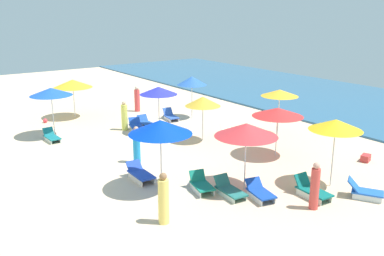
{
  "coord_description": "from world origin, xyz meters",
  "views": [
    {
      "loc": [
        17.68,
        -4.34,
        6.79
      ],
      "look_at": [
        0.64,
        7.74,
        0.9
      ],
      "focal_mm": 40.04,
      "sensor_mm": 36.0,
      "label": 1
    }
  ],
  "objects_px": {
    "lounge_chair_6_0": "(260,192)",
    "umbrella_7": "(280,93)",
    "beach_ball_0": "(45,121)",
    "cooler_box_1": "(366,158)",
    "umbrella_0": "(158,91)",
    "beachgoer_3": "(164,200)",
    "umbrella_6": "(246,130)",
    "beachgoer_0": "(124,117)",
    "umbrella_3": "(192,81)",
    "lounge_chair_0_1": "(146,123)",
    "umbrella_9": "(278,112)",
    "beachgoer_2": "(137,100)",
    "lounge_chair_4_1": "(201,185)",
    "lounge_chair_4_0": "(140,174)",
    "beachgoer_1": "(137,146)",
    "umbrella_4": "(160,127)",
    "umbrella_8": "(51,92)",
    "lounge_chair_2_0": "(312,190)",
    "lounge_chair_0_0": "(136,126)",
    "umbrella_5": "(203,101)",
    "lounge_chair_8_0": "(52,137)",
    "lounge_chair_2_1": "(364,191)",
    "lounge_chair_6_1": "(229,190)",
    "umbrella_2": "(336,125)",
    "lounge_chair_5_0": "(228,134)",
    "beachgoer_4": "(315,187)",
    "umbrella_1": "(73,84)"
  },
  "relations": [
    {
      "from": "lounge_chair_5_0",
      "to": "beachgoer_4",
      "type": "distance_m",
      "value": 8.59
    },
    {
      "from": "lounge_chair_0_0",
      "to": "beachgoer_0",
      "type": "xyz_separation_m",
      "value": [
        -0.63,
        -0.42,
        0.5
      ]
    },
    {
      "from": "beachgoer_1",
      "to": "lounge_chair_4_1",
      "type": "bearing_deg",
      "value": -120.29
    },
    {
      "from": "umbrella_9",
      "to": "beachgoer_2",
      "type": "height_order",
      "value": "umbrella_9"
    },
    {
      "from": "beach_ball_0",
      "to": "umbrella_9",
      "type": "bearing_deg",
      "value": 29.88
    },
    {
      "from": "lounge_chair_6_0",
      "to": "beachgoer_2",
      "type": "distance_m",
      "value": 15.13
    },
    {
      "from": "umbrella_8",
      "to": "lounge_chair_2_0",
      "type": "bearing_deg",
      "value": 21.46
    },
    {
      "from": "umbrella_6",
      "to": "beachgoer_0",
      "type": "bearing_deg",
      "value": -179.94
    },
    {
      "from": "umbrella_9",
      "to": "beachgoer_2",
      "type": "xyz_separation_m",
      "value": [
        -11.79,
        -1.06,
        -1.31
      ]
    },
    {
      "from": "lounge_chair_0_0",
      "to": "umbrella_5",
      "type": "distance_m",
      "value": 4.54
    },
    {
      "from": "lounge_chair_4_1",
      "to": "lounge_chair_6_1",
      "type": "distance_m",
      "value": 1.11
    },
    {
      "from": "umbrella_1",
      "to": "lounge_chair_8_0",
      "type": "relative_size",
      "value": 1.94
    },
    {
      "from": "umbrella_5",
      "to": "beachgoer_0",
      "type": "xyz_separation_m",
      "value": [
        -4.27,
        -2.39,
        -1.35
      ]
    },
    {
      "from": "lounge_chair_4_1",
      "to": "lounge_chair_6_0",
      "type": "xyz_separation_m",
      "value": [
        1.77,
        1.36,
        -0.01
      ]
    },
    {
      "from": "lounge_chair_6_0",
      "to": "beachgoer_0",
      "type": "distance_m",
      "value": 11.2
    },
    {
      "from": "lounge_chair_6_0",
      "to": "umbrella_7",
      "type": "height_order",
      "value": "umbrella_7"
    },
    {
      "from": "beach_ball_0",
      "to": "cooler_box_1",
      "type": "distance_m",
      "value": 18.24
    },
    {
      "from": "lounge_chair_2_1",
      "to": "umbrella_4",
      "type": "height_order",
      "value": "umbrella_4"
    },
    {
      "from": "beachgoer_3",
      "to": "umbrella_7",
      "type": "bearing_deg",
      "value": 6.71
    },
    {
      "from": "umbrella_2",
      "to": "lounge_chair_8_0",
      "type": "height_order",
      "value": "umbrella_2"
    },
    {
      "from": "umbrella_4",
      "to": "lounge_chair_4_0",
      "type": "xyz_separation_m",
      "value": [
        -1.28,
        -0.23,
        -2.23
      ]
    },
    {
      "from": "umbrella_1",
      "to": "lounge_chair_4_1",
      "type": "distance_m",
      "value": 14.01
    },
    {
      "from": "lounge_chair_0_0",
      "to": "umbrella_9",
      "type": "xyz_separation_m",
      "value": [
        7.51,
        3.43,
        1.84
      ]
    },
    {
      "from": "umbrella_3",
      "to": "umbrella_4",
      "type": "height_order",
      "value": "umbrella_4"
    },
    {
      "from": "lounge_chair_0_0",
      "to": "lounge_chair_8_0",
      "type": "relative_size",
      "value": 1.25
    },
    {
      "from": "lounge_chair_6_1",
      "to": "lounge_chair_6_0",
      "type": "bearing_deg",
      "value": -43.8
    },
    {
      "from": "lounge_chair_0_0",
      "to": "cooler_box_1",
      "type": "xyz_separation_m",
      "value": [
        10.47,
        6.2,
        -0.12
      ]
    },
    {
      "from": "lounge_chair_0_1",
      "to": "beachgoer_0",
      "type": "height_order",
      "value": "beachgoer_0"
    },
    {
      "from": "lounge_chair_2_0",
      "to": "lounge_chair_8_0",
      "type": "bearing_deg",
      "value": 118.15
    },
    {
      "from": "umbrella_3",
      "to": "umbrella_6",
      "type": "height_order",
      "value": "umbrella_3"
    },
    {
      "from": "lounge_chair_6_0",
      "to": "umbrella_5",
      "type": "bearing_deg",
      "value": 82.63
    },
    {
      "from": "umbrella_0",
      "to": "beachgoer_3",
      "type": "relative_size",
      "value": 1.5
    },
    {
      "from": "lounge_chair_0_1",
      "to": "umbrella_7",
      "type": "xyz_separation_m",
      "value": [
        5.59,
        5.16,
        2.09
      ]
    },
    {
      "from": "umbrella_7",
      "to": "beachgoer_0",
      "type": "distance_m",
      "value": 8.8
    },
    {
      "from": "lounge_chair_0_1",
      "to": "umbrella_3",
      "type": "height_order",
      "value": "umbrella_3"
    },
    {
      "from": "beach_ball_0",
      "to": "lounge_chair_6_0",
      "type": "bearing_deg",
      "value": 11.45
    },
    {
      "from": "lounge_chair_4_1",
      "to": "umbrella_6",
      "type": "distance_m",
      "value": 2.7
    },
    {
      "from": "lounge_chair_2_1",
      "to": "umbrella_3",
      "type": "xyz_separation_m",
      "value": [
        -13.42,
        1.72,
        2.12
      ]
    },
    {
      "from": "lounge_chair_4_0",
      "to": "lounge_chair_4_1",
      "type": "relative_size",
      "value": 1.13
    },
    {
      "from": "umbrella_1",
      "to": "lounge_chair_2_1",
      "type": "height_order",
      "value": "umbrella_1"
    },
    {
      "from": "lounge_chair_8_0",
      "to": "lounge_chair_6_0",
      "type": "bearing_deg",
      "value": -73.56
    },
    {
      "from": "umbrella_6",
      "to": "umbrella_0",
      "type": "bearing_deg",
      "value": 171.25
    },
    {
      "from": "umbrella_3",
      "to": "beach_ball_0",
      "type": "bearing_deg",
      "value": -117.67
    },
    {
      "from": "lounge_chair_4_0",
      "to": "umbrella_5",
      "type": "relative_size",
      "value": 0.64
    },
    {
      "from": "umbrella_0",
      "to": "beachgoer_3",
      "type": "xyz_separation_m",
      "value": [
        9.09,
        -5.31,
        -1.58
      ]
    },
    {
      "from": "beachgoer_3",
      "to": "lounge_chair_4_1",
      "type": "bearing_deg",
      "value": 9.02
    },
    {
      "from": "beachgoer_2",
      "to": "beach_ball_0",
      "type": "bearing_deg",
      "value": -104.38
    },
    {
      "from": "umbrella_2",
      "to": "lounge_chair_2_0",
      "type": "xyz_separation_m",
      "value": [
        0.28,
        -1.47,
        -2.21
      ]
    },
    {
      "from": "umbrella_5",
      "to": "umbrella_0",
      "type": "bearing_deg",
      "value": -158.06
    },
    {
      "from": "lounge_chair_4_0",
      "to": "beachgoer_1",
      "type": "height_order",
      "value": "beachgoer_1"
    }
  ]
}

